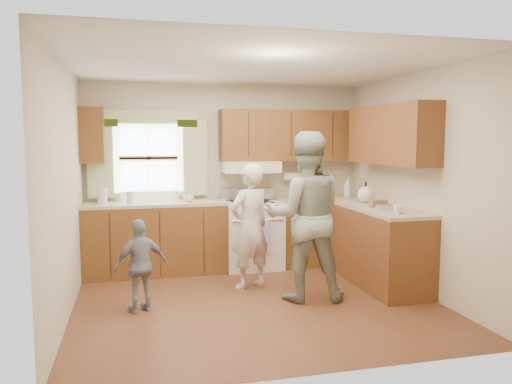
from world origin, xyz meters
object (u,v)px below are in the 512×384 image
object	(u,v)px
woman_right	(305,216)
woman_left	(250,226)
stove	(252,234)
child	(141,266)

from	to	relation	value
woman_right	woman_left	bearing A→B (deg)	-37.15
woman_left	woman_right	bearing A→B (deg)	108.48
stove	child	size ratio (longest dim) A/B	1.12
stove	woman_right	size ratio (longest dim) A/B	0.58
stove	woman_left	distance (m)	0.97
stove	woman_right	bearing A→B (deg)	-80.44
woman_right	stove	bearing A→B (deg)	-69.17
woman_left	child	distance (m)	1.40
stove	woman_left	size ratio (longest dim) A/B	0.73
stove	woman_right	distance (m)	1.54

